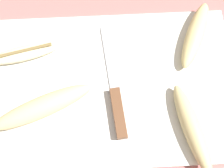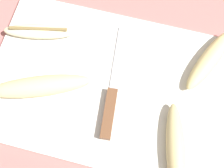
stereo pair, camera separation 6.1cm
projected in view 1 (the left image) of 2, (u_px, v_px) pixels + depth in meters
ground_plane at (112, 88)px, 0.64m from camera, size 4.00×4.00×0.00m
cutting_board at (112, 87)px, 0.63m from camera, size 0.50×0.33×0.01m
knife at (116, 101)px, 0.61m from camera, size 0.05×0.24×0.02m
banana_pale_long at (24, 53)px, 0.64m from camera, size 0.15×0.06×0.02m
banana_ripe_center at (42, 107)px, 0.59m from camera, size 0.20×0.11×0.03m
banana_golden_short at (195, 35)px, 0.65m from camera, size 0.10×0.16×0.03m
banana_spotted_left at (192, 128)px, 0.58m from camera, size 0.07×0.18×0.03m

